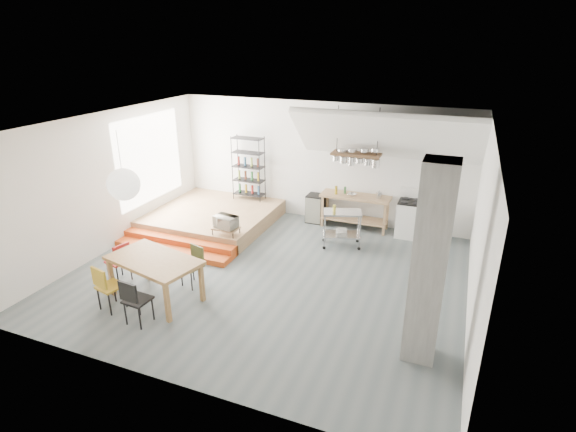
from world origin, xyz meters
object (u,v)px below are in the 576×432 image
at_px(stove, 409,218).
at_px(dining_table, 154,263).
at_px(rolling_cart, 342,224).
at_px(mini_fridge, 315,208).

xyz_separation_m(stove, dining_table, (-4.11, -4.80, 0.27)).
relative_size(stove, dining_table, 0.60).
height_order(stove, rolling_cart, stove).
bearing_deg(dining_table, mini_fridge, 84.65).
bearing_deg(dining_table, stove, 62.45).
height_order(dining_table, rolling_cart, rolling_cart).
relative_size(stove, mini_fridge, 1.54).
distance_m(dining_table, mini_fridge, 5.11).
bearing_deg(stove, dining_table, -130.58).
distance_m(stove, dining_table, 6.32).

